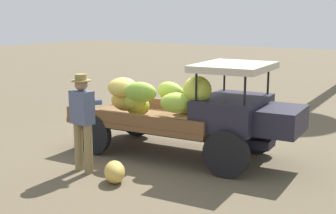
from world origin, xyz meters
TOP-DOWN VIEW (x-y plane):
  - ground_plane at (0.00, 0.00)m, footprint 60.00×60.00m
  - truck at (0.85, -0.10)m, footprint 4.56×2.08m
  - farmer at (-0.28, -1.88)m, footprint 0.52×0.48m
  - loose_banana_bunch at (0.52, -2.00)m, footprint 0.61×0.61m

SIDE VIEW (x-z plane):
  - ground_plane at x=0.00m, z-range 0.00..0.00m
  - loose_banana_bunch at x=0.52m, z-range 0.00..0.36m
  - truck at x=0.85m, z-range -0.01..1.84m
  - farmer at x=-0.28m, z-range 0.12..1.84m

